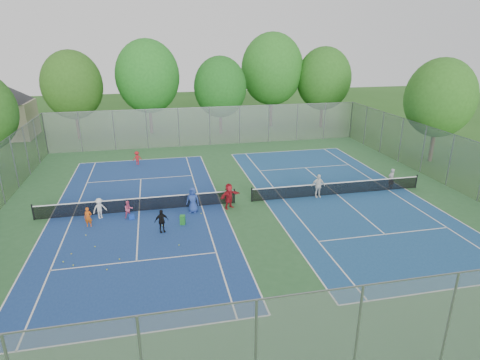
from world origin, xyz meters
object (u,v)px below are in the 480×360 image
Objects in this scene: ball_crate at (132,217)px; instructor at (391,179)px; net_right at (338,189)px; net_left at (139,205)px; ball_hopper at (183,220)px.

ball_crate is 0.22× the size of instructor.
net_right is 14.47m from ball_crate.
ball_crate is (-14.43, -1.09, -0.31)m from net_right.
net_left is at bearing 68.49° from ball_crate.
instructor is (18.89, 1.43, 0.63)m from ball_crate.
ball_crate is at bearing -111.51° from net_left.
instructor reaches higher than net_right.
instructor is (15.81, 2.93, 0.48)m from ball_hopper.
ball_hopper is 0.38× the size of instructor.
ball_hopper is at bearing -167.18° from net_right.
instructor reaches higher than net_left.
instructor is at bearing 10.48° from ball_hopper.
net_right is at bearing -10.08° from instructor.
instructor is at bearing 1.07° from net_left.
net_right is at bearing 0.00° from net_left.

